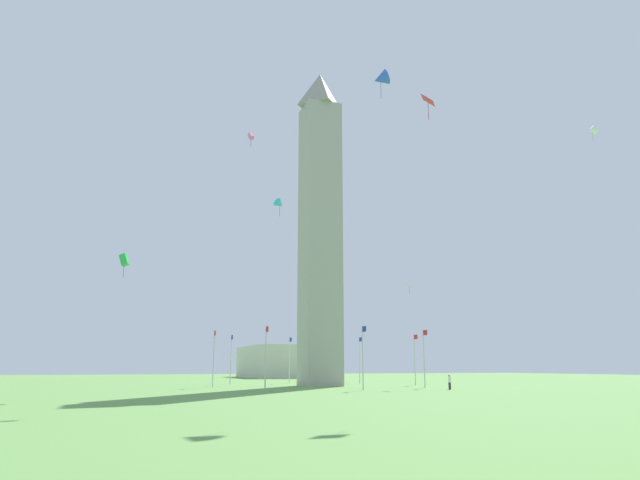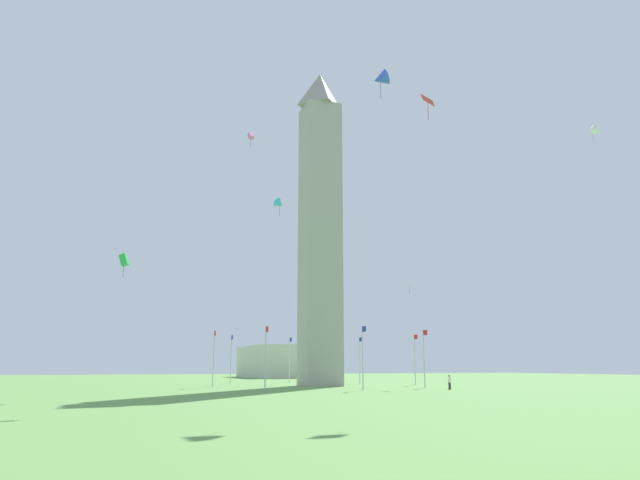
{
  "view_description": "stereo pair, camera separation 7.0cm",
  "coord_description": "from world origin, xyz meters",
  "px_view_note": "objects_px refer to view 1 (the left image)",
  "views": [
    {
      "loc": [
        77.71,
        -27.59,
        2.66
      ],
      "look_at": [
        0.0,
        0.0,
        20.41
      ],
      "focal_mm": 32.97,
      "sensor_mm": 36.0,
      "label": 1
    },
    {
      "loc": [
        77.74,
        -27.52,
        2.66
      ],
      "look_at": [
        0.0,
        0.0,
        20.41
      ],
      "focal_mm": 32.97,
      "sensor_mm": 36.0,
      "label": 2
    }
  ],
  "objects_px": {
    "flagpole_n": "(363,354)",
    "flagpole_ne": "(424,355)",
    "kite_yellow_diamond": "(409,285)",
    "flagpole_s": "(290,357)",
    "flagpole_nw": "(266,354)",
    "kite_cyan_delta": "(280,204)",
    "kite_red_diamond": "(428,101)",
    "obelisk_monument": "(320,221)",
    "flagpole_e": "(415,357)",
    "kite_pink_box": "(251,136)",
    "kite_blue_delta": "(381,79)",
    "kite_white_delta": "(592,130)",
    "kite_green_box": "(124,260)",
    "flagpole_w": "(214,355)",
    "person_white_shirt": "(450,382)",
    "flagpole_se": "(360,357)",
    "flagpole_sw": "(231,357)",
    "distant_building": "(271,362)"
  },
  "relations": [
    {
      "from": "flagpole_s",
      "to": "kite_green_box",
      "type": "distance_m",
      "value": 45.0
    },
    {
      "from": "flagpole_n",
      "to": "flagpole_ne",
      "type": "xyz_separation_m",
      "value": [
        -4.3,
        10.37,
        0.0
      ]
    },
    {
      "from": "flagpole_e",
      "to": "person_white_shirt",
      "type": "xyz_separation_m",
      "value": [
        16.5,
        -4.54,
        -3.19
      ]
    },
    {
      "from": "flagpole_n",
      "to": "flagpole_s",
      "type": "bearing_deg",
      "value": 180.0
    },
    {
      "from": "flagpole_n",
      "to": "kite_cyan_delta",
      "type": "distance_m",
      "value": 20.66
    },
    {
      "from": "kite_yellow_diamond",
      "to": "distant_building",
      "type": "distance_m",
      "value": 73.09
    },
    {
      "from": "kite_red_diamond",
      "to": "kite_yellow_diamond",
      "type": "relative_size",
      "value": 1.7
    },
    {
      "from": "obelisk_monument",
      "to": "person_white_shirt",
      "type": "xyz_separation_m",
      "value": [
        16.57,
        10.13,
        -22.37
      ]
    },
    {
      "from": "kite_white_delta",
      "to": "kite_pink_box",
      "type": "bearing_deg",
      "value": -89.42
    },
    {
      "from": "distant_building",
      "to": "kite_yellow_diamond",
      "type": "bearing_deg",
      "value": -0.35
    },
    {
      "from": "person_white_shirt",
      "to": "kite_cyan_delta",
      "type": "height_order",
      "value": "kite_cyan_delta"
    },
    {
      "from": "kite_white_delta",
      "to": "distant_building",
      "type": "relative_size",
      "value": 0.08
    },
    {
      "from": "person_white_shirt",
      "to": "kite_cyan_delta",
      "type": "bearing_deg",
      "value": 55.95
    },
    {
      "from": "flagpole_s",
      "to": "distant_building",
      "type": "height_order",
      "value": "distant_building"
    },
    {
      "from": "kite_blue_delta",
      "to": "kite_white_delta",
      "type": "bearing_deg",
      "value": 101.94
    },
    {
      "from": "flagpole_w",
      "to": "obelisk_monument",
      "type": "bearing_deg",
      "value": 90.25
    },
    {
      "from": "flagpole_sw",
      "to": "kite_white_delta",
      "type": "distance_m",
      "value": 58.02
    },
    {
      "from": "flagpole_n",
      "to": "flagpole_nw",
      "type": "distance_m",
      "value": 11.23
    },
    {
      "from": "obelisk_monument",
      "to": "flagpole_s",
      "type": "bearing_deg",
      "value": 180.0
    },
    {
      "from": "flagpole_w",
      "to": "kite_green_box",
      "type": "relative_size",
      "value": 3.2
    },
    {
      "from": "distant_building",
      "to": "flagpole_sw",
      "type": "bearing_deg",
      "value": -20.79
    },
    {
      "from": "flagpole_sw",
      "to": "kite_green_box",
      "type": "xyz_separation_m",
      "value": [
        30.89,
        -16.4,
        8.36
      ]
    },
    {
      "from": "kite_pink_box",
      "to": "kite_green_box",
      "type": "xyz_separation_m",
      "value": [
        -4.6,
        -10.75,
        -12.06
      ]
    },
    {
      "from": "flagpole_ne",
      "to": "flagpole_e",
      "type": "relative_size",
      "value": 1.0
    },
    {
      "from": "kite_yellow_diamond",
      "to": "flagpole_s",
      "type": "bearing_deg",
      "value": -158.13
    },
    {
      "from": "kite_green_box",
      "to": "flagpole_ne",
      "type": "bearing_deg",
      "value": 105.28
    },
    {
      "from": "obelisk_monument",
      "to": "flagpole_s",
      "type": "xyz_separation_m",
      "value": [
        -14.6,
        0.0,
        -19.17
      ]
    },
    {
      "from": "kite_blue_delta",
      "to": "distant_building",
      "type": "height_order",
      "value": "kite_blue_delta"
    },
    {
      "from": "flagpole_ne",
      "to": "kite_cyan_delta",
      "type": "height_order",
      "value": "kite_cyan_delta"
    },
    {
      "from": "kite_blue_delta",
      "to": "kite_cyan_delta",
      "type": "height_order",
      "value": "kite_blue_delta"
    },
    {
      "from": "flagpole_n",
      "to": "kite_red_diamond",
      "type": "height_order",
      "value": "kite_red_diamond"
    },
    {
      "from": "flagpole_ne",
      "to": "kite_yellow_diamond",
      "type": "height_order",
      "value": "kite_yellow_diamond"
    },
    {
      "from": "kite_pink_box",
      "to": "flagpole_e",
      "type": "bearing_deg",
      "value": 129.3
    },
    {
      "from": "flagpole_e",
      "to": "kite_cyan_delta",
      "type": "relative_size",
      "value": 3.21
    },
    {
      "from": "kite_pink_box",
      "to": "kite_yellow_diamond",
      "type": "relative_size",
      "value": 1.15
    },
    {
      "from": "flagpole_e",
      "to": "kite_red_diamond",
      "type": "bearing_deg",
      "value": -25.82
    },
    {
      "from": "flagpole_sw",
      "to": "flagpole_nw",
      "type": "bearing_deg",
      "value": -0.0
    },
    {
      "from": "flagpole_e",
      "to": "kite_white_delta",
      "type": "bearing_deg",
      "value": 26.53
    },
    {
      "from": "kite_blue_delta",
      "to": "obelisk_monument",
      "type": "bearing_deg",
      "value": 170.81
    },
    {
      "from": "flagpole_se",
      "to": "kite_cyan_delta",
      "type": "relative_size",
      "value": 3.21
    },
    {
      "from": "flagpole_nw",
      "to": "kite_white_delta",
      "type": "height_order",
      "value": "kite_white_delta"
    },
    {
      "from": "kite_yellow_diamond",
      "to": "obelisk_monument",
      "type": "bearing_deg",
      "value": -133.25
    },
    {
      "from": "obelisk_monument",
      "to": "kite_cyan_delta",
      "type": "bearing_deg",
      "value": -40.5
    },
    {
      "from": "flagpole_n",
      "to": "kite_green_box",
      "type": "height_order",
      "value": "kite_green_box"
    },
    {
      "from": "kite_red_diamond",
      "to": "kite_cyan_delta",
      "type": "distance_m",
      "value": 26.21
    },
    {
      "from": "kite_white_delta",
      "to": "kite_green_box",
      "type": "bearing_deg",
      "value": -94.43
    },
    {
      "from": "flagpole_w",
      "to": "kite_cyan_delta",
      "type": "bearing_deg",
      "value": 28.48
    },
    {
      "from": "flagpole_n",
      "to": "flagpole_w",
      "type": "height_order",
      "value": "same"
    },
    {
      "from": "flagpole_ne",
      "to": "kite_green_box",
      "type": "bearing_deg",
      "value": -74.72
    },
    {
      "from": "flagpole_se",
      "to": "flagpole_s",
      "type": "bearing_deg",
      "value": -112.5
    }
  ]
}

